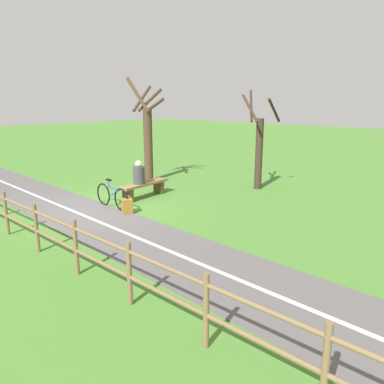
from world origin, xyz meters
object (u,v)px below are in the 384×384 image
backpack (127,206)px  person_seated (139,174)px  tree_mid_field (148,137)px  bicycle (112,196)px  tree_near_bench (259,147)px  bench (144,187)px

backpack → person_seated: bearing=-141.9°
backpack → tree_mid_field: size_ratio=0.11×
bicycle → backpack: 0.80m
person_seated → tree_near_bench: tree_near_bench is taller
person_seated → tree_near_bench: bearing=145.7°
person_seated → tree_near_bench: 4.37m
person_seated → tree_near_bench: (-3.78, 2.08, 0.69)m
person_seated → backpack: person_seated is taller
bench → tree_mid_field: size_ratio=0.50×
tree_near_bench → tree_mid_field: bearing=-66.4°
bench → person_seated: person_seated is taller
tree_near_bench → tree_mid_field: size_ratio=0.88×
bench → bicycle: size_ratio=1.21×
bench → tree_mid_field: tree_mid_field is taller
bench → bicycle: (1.46, 0.26, 0.01)m
bench → backpack: (1.52, 1.05, -0.14)m
backpack → tree_near_bench: (-5.09, 1.06, 1.29)m
tree_near_bench → bicycle: bearing=-20.1°
bench → person_seated: bearing=0.0°
bench → backpack: bench is taller
tree_near_bench → backpack: bearing=-11.7°
person_seated → bicycle: 1.35m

